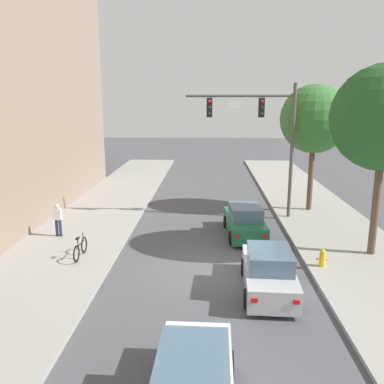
% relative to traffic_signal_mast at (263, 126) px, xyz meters
% --- Properties ---
extents(ground_plane, '(120.00, 120.00, 0.00)m').
position_rel_traffic_signal_mast_xyz_m(ground_plane, '(-2.92, -7.46, -5.32)').
color(ground_plane, '#4C4C51').
extents(sidewalk_left, '(5.00, 60.00, 0.15)m').
position_rel_traffic_signal_mast_xyz_m(sidewalk_left, '(-9.42, -7.46, -5.24)').
color(sidewalk_left, '#99968E').
rests_on(sidewalk_left, ground).
extents(sidewalk_right, '(5.00, 60.00, 0.15)m').
position_rel_traffic_signal_mast_xyz_m(sidewalk_right, '(3.58, -7.46, -5.24)').
color(sidewalk_right, '#99968E').
rests_on(sidewalk_right, ground).
extents(traffic_signal_mast, '(6.03, 0.38, 7.50)m').
position_rel_traffic_signal_mast_xyz_m(traffic_signal_mast, '(0.00, 0.00, 0.00)').
color(traffic_signal_mast, '#514C47').
rests_on(traffic_signal_mast, sidewalk_right).
extents(car_lead_green, '(2.02, 4.32, 1.60)m').
position_rel_traffic_signal_mast_xyz_m(car_lead_green, '(-1.12, -3.07, -4.59)').
color(car_lead_green, '#1E663D').
rests_on(car_lead_green, ground).
extents(car_following_silver, '(1.98, 4.31, 1.60)m').
position_rel_traffic_signal_mast_xyz_m(car_following_silver, '(-0.79, -9.15, -4.59)').
color(car_following_silver, '#B7B7BC').
rests_on(car_following_silver, ground).
extents(pedestrian_sidewalk_left_walker, '(0.36, 0.22, 1.64)m').
position_rel_traffic_signal_mast_xyz_m(pedestrian_sidewalk_left_walker, '(-10.33, -3.97, -4.25)').
color(pedestrian_sidewalk_left_walker, '#232847').
rests_on(pedestrian_sidewalk_left_walker, sidewalk_left).
extents(bicycle_leaning, '(0.12, 1.77, 0.98)m').
position_rel_traffic_signal_mast_xyz_m(bicycle_leaning, '(-8.40, -6.66, -4.78)').
color(bicycle_leaning, black).
rests_on(bicycle_leaning, sidewalk_left).
extents(fire_hydrant, '(0.48, 0.24, 0.72)m').
position_rel_traffic_signal_mast_xyz_m(fire_hydrant, '(1.65, -7.19, -4.81)').
color(fire_hydrant, gold).
rests_on(fire_hydrant, sidewalk_right).
extents(street_tree_second, '(4.03, 4.03, 7.52)m').
position_rel_traffic_signal_mast_xyz_m(street_tree_second, '(3.23, 1.65, 0.32)').
color(street_tree_second, brown).
rests_on(street_tree_second, sidewalk_right).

